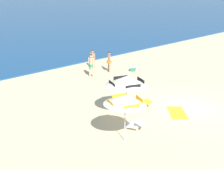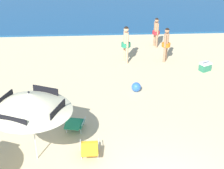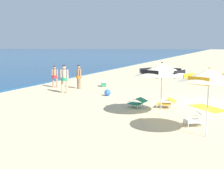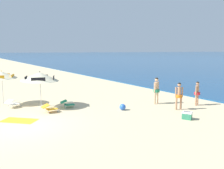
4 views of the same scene
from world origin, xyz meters
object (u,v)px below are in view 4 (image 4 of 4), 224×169
object	(u,v)px
lounge_chair_beside_umbrella	(67,103)
person_standing_near_shore	(156,89)
beach_umbrella_striped_main	(40,76)
cooler_box	(187,115)
lounge_chair_facing_sea	(50,108)
lounge_chair_under_umbrella	(13,103)
beach_towel	(19,120)
beach_ball	(123,107)
person_wading_in	(197,92)
beach_umbrella_striped_second	(2,75)
person_standing_beside	(179,94)

from	to	relation	value
lounge_chair_beside_umbrella	person_standing_near_shore	xyz separation A→B (m)	(2.23, 5.54, 0.77)
beach_umbrella_striped_main	cooler_box	distance (m)	9.13
beach_umbrella_striped_main	lounge_chair_facing_sea	bearing A→B (deg)	1.62
lounge_chair_facing_sea	lounge_chair_under_umbrella	bearing A→B (deg)	-147.50
beach_towel	beach_ball	bearing A→B (deg)	78.49
person_wading_in	lounge_chair_beside_umbrella	bearing A→B (deg)	-118.20
beach_ball	beach_towel	size ratio (longest dim) A/B	0.21
beach_umbrella_striped_second	lounge_chair_beside_umbrella	size ratio (longest dim) A/B	2.39
lounge_chair_beside_umbrella	person_wading_in	bearing A→B (deg)	61.80
person_standing_near_shore	beach_umbrella_striped_main	bearing A→B (deg)	-115.56
beach_ball	lounge_chair_facing_sea	bearing A→B (deg)	-115.68
person_standing_near_shore	lounge_chair_beside_umbrella	bearing A→B (deg)	-111.94
lounge_chair_facing_sea	beach_towel	xyz separation A→B (m)	(0.71, -1.85, -0.27)
lounge_chair_facing_sea	person_wading_in	world-z (taller)	person_wading_in
person_standing_near_shore	person_standing_beside	distance (m)	1.94
lounge_chair_beside_umbrella	lounge_chair_facing_sea	xyz separation A→B (m)	(0.50, -1.32, -0.00)
beach_umbrella_striped_main	cooler_box	size ratio (longest dim) A/B	5.41
beach_towel	person_wading_in	bearing A→B (deg)	75.26
person_standing_beside	lounge_chair_beside_umbrella	bearing A→B (deg)	-126.77
beach_towel	lounge_chair_beside_umbrella	bearing A→B (deg)	111.03
beach_towel	person_standing_beside	bearing A→B (deg)	71.35
lounge_chair_facing_sea	beach_ball	bearing A→B (deg)	64.32
lounge_chair_beside_umbrella	person_standing_beside	distance (m)	7.00
cooler_box	beach_towel	xyz separation A→B (m)	(-4.58, -7.55, -0.20)
cooler_box	beach_towel	distance (m)	8.83
lounge_chair_under_umbrella	lounge_chair_facing_sea	distance (m)	2.98
lounge_chair_under_umbrella	beach_towel	distance (m)	3.25
beach_umbrella_striped_main	lounge_chair_facing_sea	size ratio (longest dim) A/B	3.66
person_standing_beside	lounge_chair_under_umbrella	bearing A→B (deg)	-126.02
beach_umbrella_striped_main	lounge_chair_under_umbrella	world-z (taller)	beach_umbrella_striped_main
lounge_chair_beside_umbrella	person_standing_beside	bearing A→B (deg)	53.23
lounge_chair_under_umbrella	person_wading_in	bearing A→B (deg)	59.93
person_standing_beside	beach_towel	bearing A→B (deg)	-108.65
person_standing_beside	cooler_box	world-z (taller)	person_standing_beside
beach_umbrella_striped_second	beach_towel	world-z (taller)	beach_umbrella_striped_second
lounge_chair_under_umbrella	person_wading_in	xyz separation A→B (m)	(6.03, 10.42, 0.65)
lounge_chair_under_umbrella	person_standing_near_shore	bearing A→B (deg)	63.37
beach_umbrella_striped_main	lounge_chair_facing_sea	world-z (taller)	beach_umbrella_striped_main
beach_umbrella_striped_main	beach_ball	world-z (taller)	beach_umbrella_striped_main
lounge_chair_beside_umbrella	lounge_chair_facing_sea	world-z (taller)	lounge_chair_facing_sea
beach_umbrella_striped_main	beach_ball	distance (m)	5.57
person_standing_near_shore	cooler_box	bearing A→B (deg)	-17.96
lounge_chair_under_umbrella	beach_umbrella_striped_main	bearing A→B (deg)	58.84
beach_umbrella_striped_main	beach_umbrella_striped_second	distance (m)	2.87
beach_umbrella_striped_main	lounge_chair_beside_umbrella	bearing A→B (deg)	51.86
lounge_chair_under_umbrella	person_wading_in	size ratio (longest dim) A/B	0.64
person_wading_in	beach_ball	bearing A→B (deg)	-108.44
person_standing_near_shore	cooler_box	distance (m)	3.84
person_wading_in	person_standing_beside	bearing A→B (deg)	-85.75
lounge_chair_under_umbrella	beach_towel	world-z (taller)	lounge_chair_under_umbrella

